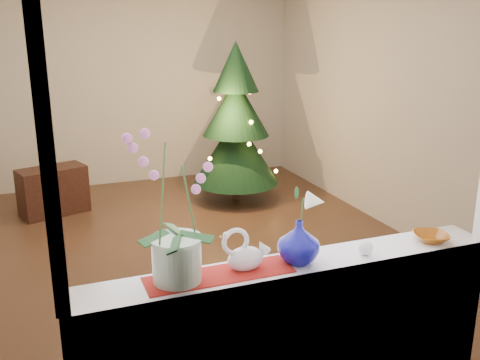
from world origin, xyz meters
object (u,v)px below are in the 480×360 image
(paperweight, at_px, (366,248))
(xmas_tree, at_px, (236,123))
(swan, at_px, (246,250))
(blue_vase, at_px, (299,239))
(side_table, at_px, (53,191))
(amber_dish, at_px, (431,238))
(orchid_pot, at_px, (175,208))

(paperweight, height_order, xmas_tree, xmas_tree)
(swan, height_order, blue_vase, blue_vase)
(swan, bearing_deg, side_table, 87.09)
(blue_vase, relative_size, amber_dish, 1.60)
(xmas_tree, bearing_deg, orchid_pot, -114.44)
(blue_vase, bearing_deg, xmas_tree, 73.98)
(orchid_pot, xyz_separation_m, xmas_tree, (1.65, 3.63, -0.34))
(orchid_pot, xyz_separation_m, side_table, (-0.43, 3.88, -1.01))
(paperweight, distance_m, side_table, 4.23)
(orchid_pot, height_order, amber_dish, orchid_pot)
(blue_vase, height_order, xmas_tree, xmas_tree)
(xmas_tree, bearing_deg, paperweight, -100.58)
(paperweight, bearing_deg, swan, 174.54)
(amber_dish, bearing_deg, xmas_tree, 85.97)
(orchid_pot, xyz_separation_m, amber_dish, (1.39, -0.03, -0.33))
(side_table, bearing_deg, orchid_pot, -101.95)
(swan, distance_m, amber_dish, 1.06)
(xmas_tree, relative_size, side_table, 2.65)
(swan, height_order, paperweight, swan)
(amber_dish, bearing_deg, blue_vase, 178.73)
(xmas_tree, xyz_separation_m, side_table, (-2.08, 0.24, -0.67))
(blue_vase, xyz_separation_m, side_table, (-1.04, 3.89, -0.78))
(orchid_pot, bearing_deg, blue_vase, -1.28)
(amber_dish, distance_m, side_table, 4.36)
(xmas_tree, height_order, side_table, xmas_tree)
(amber_dish, bearing_deg, orchid_pot, 178.72)
(swan, distance_m, xmas_tree, 3.86)
(blue_vase, relative_size, side_table, 0.35)
(orchid_pot, xyz_separation_m, blue_vase, (0.60, -0.01, -0.23))
(amber_dish, relative_size, side_table, 0.22)
(orchid_pot, bearing_deg, paperweight, -3.47)
(orchid_pot, distance_m, amber_dish, 1.43)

